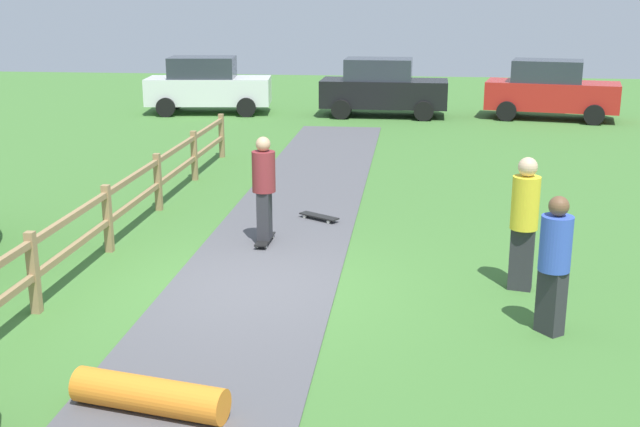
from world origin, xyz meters
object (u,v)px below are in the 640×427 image
(skateboard_loose, at_px, (319,216))
(parked_car_red, at_px, (551,90))
(bystander_blue, at_px, (555,259))
(parked_car_white, at_px, (207,85))
(skater_fallen, at_px, (146,398))
(parked_car_black, at_px, (383,88))
(bystander_yellow, at_px, (524,217))
(skater_riding, at_px, (264,185))

(skateboard_loose, height_order, parked_car_red, parked_car_red)
(bystander_blue, height_order, parked_car_white, parked_car_white)
(skater_fallen, distance_m, parked_car_white, 20.71)
(parked_car_white, bearing_deg, skateboard_loose, -67.39)
(bystander_blue, distance_m, parked_car_black, 17.88)
(bystander_yellow, xyz_separation_m, parked_car_white, (-8.64, 16.16, -0.09))
(skateboard_loose, height_order, parked_car_black, parked_car_black)
(skater_riding, relative_size, skater_fallen, 1.08)
(parked_car_white, bearing_deg, bystander_yellow, -61.85)
(skater_fallen, relative_size, skateboard_loose, 2.11)
(skater_fallen, distance_m, parked_car_black, 20.26)
(skater_riding, relative_size, parked_car_white, 0.41)
(parked_car_black, bearing_deg, skater_riding, -95.15)
(skater_fallen, distance_m, bystander_yellow, 5.79)
(skateboard_loose, bearing_deg, bystander_blue, -53.69)
(skater_fallen, distance_m, parked_car_red, 21.38)
(skateboard_loose, distance_m, bystander_yellow, 4.59)
(parked_car_white, relative_size, parked_car_black, 1.03)
(parked_car_white, bearing_deg, skater_riding, -72.07)
(skater_riding, height_order, parked_car_black, parked_car_black)
(skater_riding, height_order, parked_car_white, parked_car_white)
(skater_fallen, relative_size, parked_car_red, 0.37)
(skater_fallen, height_order, parked_car_black, parked_car_black)
(bystander_blue, xyz_separation_m, bystander_yellow, (-0.17, 1.49, 0.10))
(parked_car_white, relative_size, parked_car_red, 0.98)
(skateboard_loose, relative_size, bystander_yellow, 0.41)
(parked_car_white, distance_m, parked_car_black, 6.02)
(skater_fallen, xyz_separation_m, parked_car_red, (6.94, 20.20, 0.76))
(skater_riding, height_order, bystander_blue, skater_riding)
(parked_car_black, bearing_deg, skateboard_loose, -92.58)
(parked_car_red, bearing_deg, parked_car_white, -179.92)
(skateboard_loose, bearing_deg, parked_car_red, 65.00)
(parked_car_white, distance_m, parked_car_red, 11.51)
(skateboard_loose, xyz_separation_m, parked_car_black, (0.59, 13.04, 0.87))
(skater_fallen, relative_size, parked_car_white, 0.38)
(parked_car_white, height_order, parked_car_black, same)
(bystander_yellow, bearing_deg, skater_fallen, -135.30)
(skateboard_loose, relative_size, parked_car_white, 0.18)
(skater_riding, distance_m, bystander_blue, 5.16)
(skater_fallen, xyz_separation_m, parked_car_black, (1.44, 20.19, 0.76))
(skater_fallen, relative_size, bystander_yellow, 0.87)
(bystander_yellow, height_order, parked_car_red, parked_car_red)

